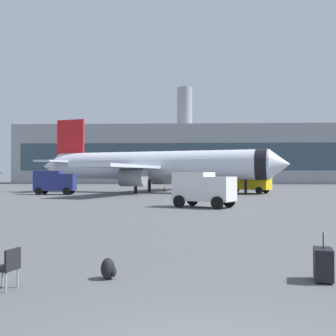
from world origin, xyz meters
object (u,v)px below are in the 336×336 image
Objects in this scene: cargo_van at (203,188)px; safety_cone_near at (164,189)px; rolling_suitcase at (323,264)px; traveller_backpack at (108,269)px; gate_chair at (7,266)px; safety_cone_mid at (220,189)px; service_truck at (55,181)px; fuel_truck at (246,180)px; airplane_at_gate at (155,166)px.

safety_cone_near is (-4.31, 30.75, -1.09)m from cargo_van.
rolling_suitcase is 2.29× the size of traveller_backpack.
gate_chair is at bearing -103.33° from cargo_van.
rolling_suitcase is (-1.97, -47.91, 0.00)m from safety_cone_mid.
service_truck is 24.56m from fuel_truck.
airplane_at_gate is 47.80× the size of safety_cone_near.
airplane_at_gate is 40.73× the size of gate_chair.
fuel_truck is 45.81m from traveller_backpack.
gate_chair is (-1.96, -0.95, 0.27)m from traveller_backpack.
safety_cone_mid is at bearing 79.76° from gate_chair.
cargo_van reaches higher than traveller_backpack.
service_truck is at bearing -137.87° from safety_cone_near.
gate_chair is (-6.85, -0.92, 0.11)m from rolling_suitcase.
cargo_van is (17.24, -19.06, -0.16)m from service_truck.
airplane_at_gate is at bearing 175.37° from fuel_truck.
cargo_van is 21.15m from traveller_backpack.
gate_chair is (-12.03, -45.62, -1.27)m from fuel_truck.
traveller_backpack is (-4.89, 0.03, -0.16)m from rolling_suitcase.
fuel_truck is 24.77m from cargo_van.
fuel_truck is 4.75m from safety_cone_mid.
safety_cone_mid is 47.95m from rolling_suitcase.
cargo_van reaches higher than safety_cone_near.
service_truck reaches higher than gate_chair.
safety_cone_near is (-11.17, 6.95, -1.41)m from fuel_truck.
airplane_at_gate is 5.49× the size of fuel_truck.
rolling_suitcase is at bearing -0.32° from traveller_backpack.
traveller_backpack is at bearing -102.70° from fuel_truck.
fuel_truck is 5.80× the size of rolling_suitcase.
airplane_at_gate is 9.82m from safety_cone_mid.
safety_cone_mid is (7.97, -3.73, 0.03)m from safety_cone_near.
airplane_at_gate is 31.85× the size of rolling_suitcase.
safety_cone_mid is at bearing 82.30° from cargo_van.
airplane_at_gate is 45.83m from traveller_backpack.
safety_cone_near is at bearing 89.07° from gate_chair.
fuel_truck is 1.33× the size of cargo_van.
safety_cone_near is 1.53× the size of traveller_backpack.
safety_cone_near is 0.93× the size of safety_cone_mid.
safety_cone_mid is at bearing -25.08° from safety_cone_near.
safety_cone_near is at bearing 96.62° from rolling_suitcase.
cargo_van is 4.38× the size of rolling_suitcase.
cargo_van is 27.28m from safety_cone_mid.
safety_cone_mid is at bearing 13.92° from airplane_at_gate.
cargo_van is at bearing -97.70° from safety_cone_mid.
service_truck is 42.34m from traveller_backpack.
cargo_van is at bearing -106.07° from fuel_truck.
fuel_truck reaches higher than safety_cone_near.
service_truck reaches higher than safety_cone_near.
rolling_suitcase is at bearing -64.66° from service_truck.
cargo_van is 5.60× the size of gate_chair.
gate_chair is at bearing -100.24° from safety_cone_mid.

